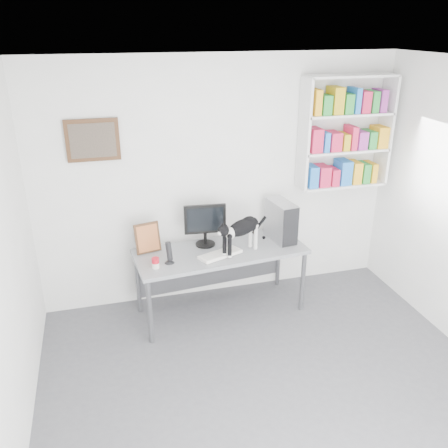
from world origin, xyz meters
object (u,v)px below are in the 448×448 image
object	(u,v)px
desk	(221,281)
monitor	(205,225)
cat	(242,236)
keyboard	(220,254)
soup_can	(156,263)
bookshelf	(346,132)
pc_tower	(281,221)
leaning_print	(147,237)
speaker	(169,252)

from	to	relation	value
desk	monitor	xyz separation A→B (m)	(-0.13, 0.16, 0.61)
cat	desk	bearing A→B (deg)	117.02
desk	monitor	distance (m)	0.65
monitor	keyboard	size ratio (longest dim) A/B	1.04
desk	soup_can	world-z (taller)	soup_can
bookshelf	cat	bearing A→B (deg)	-161.79
monitor	bookshelf	bearing A→B (deg)	10.02
desk	keyboard	world-z (taller)	keyboard
bookshelf	desk	bearing A→B (deg)	-168.48
desk	pc_tower	bearing A→B (deg)	2.94
pc_tower	leaning_print	bearing A→B (deg)	170.23
keyboard	soup_can	size ratio (longest dim) A/B	4.20
pc_tower	speaker	xyz separation A→B (m)	(-1.28, -0.25, -0.10)
speaker	cat	world-z (taller)	cat
soup_can	keyboard	bearing A→B (deg)	7.41
soup_can	desk	bearing A→B (deg)	16.97
bookshelf	speaker	world-z (taller)	bookshelf
desk	pc_tower	size ratio (longest dim) A/B	4.11
bookshelf	soup_can	distance (m)	2.52
soup_can	leaning_print	bearing A→B (deg)	93.93
soup_can	monitor	bearing A→B (deg)	33.00
desk	leaning_print	world-z (taller)	leaning_print
keyboard	speaker	bearing A→B (deg)	161.01
bookshelf	keyboard	size ratio (longest dim) A/B	2.72
pc_tower	cat	world-z (taller)	pc_tower
leaning_print	soup_can	bearing A→B (deg)	-98.98
pc_tower	keyboard	bearing A→B (deg)	-170.11
bookshelf	leaning_print	size ratio (longest dim) A/B	3.78
bookshelf	pc_tower	distance (m)	1.21
leaning_print	soup_can	size ratio (longest dim) A/B	3.03
monitor	speaker	distance (m)	0.55
leaning_print	monitor	bearing A→B (deg)	-12.88
bookshelf	soup_can	size ratio (longest dim) A/B	11.43
monitor	cat	xyz separation A→B (m)	(0.32, -0.29, -0.04)
leaning_print	soup_can	world-z (taller)	leaning_print
keyboard	leaning_print	xyz separation A→B (m)	(-0.70, 0.29, 0.15)
monitor	keyboard	world-z (taller)	monitor
soup_can	cat	bearing A→B (deg)	5.76
bookshelf	soup_can	bearing A→B (deg)	-166.70
monitor	keyboard	distance (m)	0.38
leaning_print	desk	bearing A→B (deg)	-25.37
bookshelf	desk	xyz separation A→B (m)	(-1.52, -0.31, -1.48)
monitor	pc_tower	world-z (taller)	monitor
leaning_print	cat	xyz separation A→B (m)	(0.93, -0.29, 0.03)
speaker	leaning_print	bearing A→B (deg)	91.88
pc_tower	soup_can	size ratio (longest dim) A/B	4.03
pc_tower	soup_can	world-z (taller)	pc_tower
cat	monitor	bearing A→B (deg)	108.14
desk	cat	bearing A→B (deg)	-38.91
speaker	keyboard	bearing A→B (deg)	-25.22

